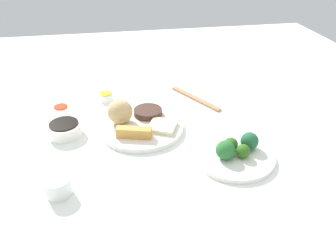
{
  "coord_description": "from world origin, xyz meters",
  "views": [
    {
      "loc": [
        0.09,
        0.87,
        0.57
      ],
      "look_at": [
        -0.06,
        0.05,
        0.06
      ],
      "focal_mm": 35.42,
      "sensor_mm": 36.0,
      "label": 1
    }
  ],
  "objects_px": {
    "sauce_ramekin_hot_mustard": "(106,97)",
    "sauce_ramekin_sweet_and_sour": "(61,111)",
    "main_plate": "(142,127)",
    "chopsticks_pair": "(195,98)",
    "soy_sauce_bowl": "(65,129)",
    "broccoli_plate": "(234,156)",
    "teacup": "(58,186)"
  },
  "relations": [
    {
      "from": "soy_sauce_bowl",
      "to": "sauce_ramekin_hot_mustard",
      "type": "xyz_separation_m",
      "value": [
        -0.13,
        -0.21,
        -0.01
      ]
    },
    {
      "from": "broccoli_plate",
      "to": "sauce_ramekin_hot_mustard",
      "type": "distance_m",
      "value": 0.53
    },
    {
      "from": "sauce_ramekin_hot_mustard",
      "to": "sauce_ramekin_sweet_and_sour",
      "type": "height_order",
      "value": "same"
    },
    {
      "from": "soy_sauce_bowl",
      "to": "sauce_ramekin_hot_mustard",
      "type": "height_order",
      "value": "soy_sauce_bowl"
    },
    {
      "from": "teacup",
      "to": "soy_sauce_bowl",
      "type": "bearing_deg",
      "value": -88.44
    },
    {
      "from": "soy_sauce_bowl",
      "to": "sauce_ramekin_hot_mustard",
      "type": "bearing_deg",
      "value": -121.49
    },
    {
      "from": "chopsticks_pair",
      "to": "main_plate",
      "type": "bearing_deg",
      "value": 38.22
    },
    {
      "from": "chopsticks_pair",
      "to": "soy_sauce_bowl",
      "type": "bearing_deg",
      "value": 19.36
    },
    {
      "from": "broccoli_plate",
      "to": "chopsticks_pair",
      "type": "relative_size",
      "value": 0.93
    },
    {
      "from": "sauce_ramekin_hot_mustard",
      "to": "teacup",
      "type": "relative_size",
      "value": 0.86
    },
    {
      "from": "soy_sauce_bowl",
      "to": "sauce_ramekin_hot_mustard",
      "type": "distance_m",
      "value": 0.24
    },
    {
      "from": "soy_sauce_bowl",
      "to": "sauce_ramekin_hot_mustard",
      "type": "relative_size",
      "value": 1.97
    },
    {
      "from": "soy_sauce_bowl",
      "to": "sauce_ramekin_sweet_and_sour",
      "type": "xyz_separation_m",
      "value": [
        0.02,
        -0.13,
        -0.01
      ]
    },
    {
      "from": "broccoli_plate",
      "to": "teacup",
      "type": "relative_size",
      "value": 3.57
    },
    {
      "from": "chopsticks_pair",
      "to": "sauce_ramekin_sweet_and_sour",
      "type": "bearing_deg",
      "value": 3.05
    },
    {
      "from": "broccoli_plate",
      "to": "sauce_ramekin_hot_mustard",
      "type": "height_order",
      "value": "sauce_ramekin_hot_mustard"
    },
    {
      "from": "sauce_ramekin_hot_mustard",
      "to": "sauce_ramekin_sweet_and_sour",
      "type": "distance_m",
      "value": 0.17
    },
    {
      "from": "teacup",
      "to": "broccoli_plate",
      "type": "bearing_deg",
      "value": -172.37
    },
    {
      "from": "sauce_ramekin_hot_mustard",
      "to": "teacup",
      "type": "bearing_deg",
      "value": 75.69
    },
    {
      "from": "sauce_ramekin_hot_mustard",
      "to": "sauce_ramekin_sweet_and_sour",
      "type": "xyz_separation_m",
      "value": [
        0.15,
        0.08,
        0.0
      ]
    },
    {
      "from": "broccoli_plate",
      "to": "sauce_ramekin_sweet_and_sour",
      "type": "xyz_separation_m",
      "value": [
        0.48,
        -0.33,
        0.01
      ]
    },
    {
      "from": "sauce_ramekin_hot_mustard",
      "to": "chopsticks_pair",
      "type": "height_order",
      "value": "sauce_ramekin_hot_mustard"
    },
    {
      "from": "sauce_ramekin_sweet_and_sour",
      "to": "chopsticks_pair",
      "type": "relative_size",
      "value": 0.22
    },
    {
      "from": "broccoli_plate",
      "to": "chopsticks_pair",
      "type": "height_order",
      "value": "broccoli_plate"
    },
    {
      "from": "sauce_ramekin_hot_mustard",
      "to": "sauce_ramekin_sweet_and_sour",
      "type": "bearing_deg",
      "value": 26.91
    },
    {
      "from": "main_plate",
      "to": "sauce_ramekin_sweet_and_sour",
      "type": "distance_m",
      "value": 0.29
    },
    {
      "from": "broccoli_plate",
      "to": "teacup",
      "type": "xyz_separation_m",
      "value": [
        0.46,
        0.06,
        0.02
      ]
    },
    {
      "from": "main_plate",
      "to": "chopsticks_pair",
      "type": "height_order",
      "value": "main_plate"
    },
    {
      "from": "main_plate",
      "to": "broccoli_plate",
      "type": "bearing_deg",
      "value": 140.74
    },
    {
      "from": "soy_sauce_bowl",
      "to": "sauce_ramekin_sweet_and_sour",
      "type": "relative_size",
      "value": 1.97
    },
    {
      "from": "sauce_ramekin_hot_mustard",
      "to": "chopsticks_pair",
      "type": "bearing_deg",
      "value": 170.95
    },
    {
      "from": "main_plate",
      "to": "chopsticks_pair",
      "type": "xyz_separation_m",
      "value": [
        -0.21,
        -0.17,
        -0.0
      ]
    }
  ]
}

